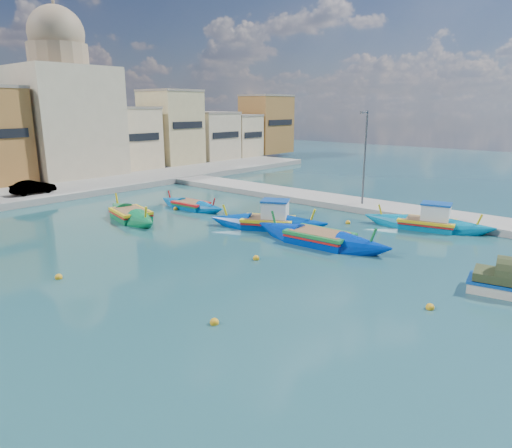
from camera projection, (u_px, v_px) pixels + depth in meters
ground at (298, 290)px, 21.26m from camera, size 160.00×160.00×0.00m
east_quay at (437, 217)px, 34.41m from camera, size 4.00×70.00×0.50m
north_quay at (10, 197)px, 41.37m from camera, size 80.00×8.00×0.60m
north_townhouses at (40, 138)px, 49.75m from camera, size 83.20×7.87×10.19m
church_block at (64, 106)px, 51.73m from camera, size 10.00×10.00×19.10m
quay_street_lamp at (364, 157)px, 36.77m from camera, size 1.18×0.16×8.00m
luzzu_turquoise_cabin at (427, 224)px, 31.78m from camera, size 3.96×9.31×2.92m
luzzu_blue_cabin at (269, 223)px, 32.04m from camera, size 5.96×8.77×3.11m
luzzu_cyan_mid at (191, 206)px, 38.11m from camera, size 2.03×7.48×2.19m
luzzu_green at (131, 216)px, 34.49m from camera, size 4.16×8.75×2.67m
luzzu_blue_south at (319, 239)px, 28.35m from camera, size 2.64×9.94×2.84m
tender_near at (505, 284)px, 20.74m from camera, size 2.22×3.38×1.54m
mooring_buoys at (244, 255)px, 26.06m from camera, size 19.48×23.48×0.36m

